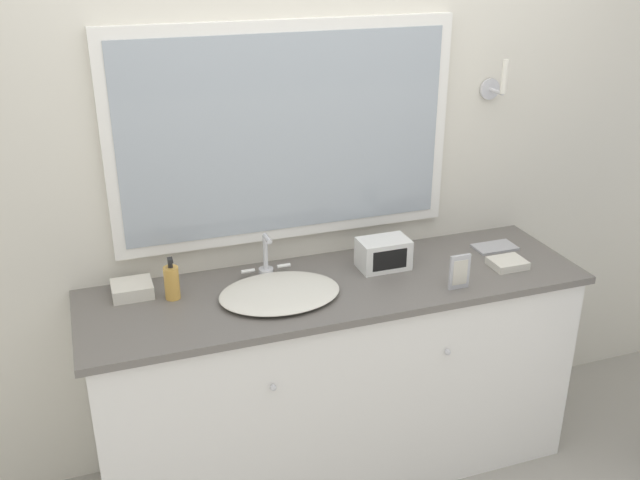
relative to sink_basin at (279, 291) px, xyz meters
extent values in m
cube|color=silver|center=(0.25, 0.34, 0.35)|extent=(8.00, 0.06, 2.55)
cube|color=white|center=(0.12, 0.30, 0.53)|extent=(1.40, 0.04, 0.87)
cube|color=#9EA8B2|center=(0.12, 0.28, 0.53)|extent=(1.31, 0.01, 0.78)
cylinder|color=silver|center=(1.04, 0.30, 0.64)|extent=(0.09, 0.01, 0.09)
cylinder|color=silver|center=(1.04, 0.25, 0.64)|extent=(0.02, 0.10, 0.02)
cylinder|color=white|center=(1.04, 0.20, 0.71)|extent=(0.02, 0.02, 0.14)
cube|color=white|center=(0.25, 0.02, -0.48)|extent=(1.96, 0.55, 0.87)
cube|color=#66605B|center=(0.25, 0.02, -0.03)|extent=(2.02, 0.58, 0.03)
sphere|color=silver|center=(-0.11, -0.26, -0.24)|extent=(0.02, 0.02, 0.02)
sphere|color=silver|center=(0.60, -0.26, -0.24)|extent=(0.02, 0.02, 0.02)
ellipsoid|color=silver|center=(0.00, -0.01, 0.00)|extent=(0.47, 0.35, 0.03)
cylinder|color=silver|center=(0.00, 0.19, 0.00)|extent=(0.06, 0.06, 0.03)
cylinder|color=silver|center=(0.00, 0.19, 0.08)|extent=(0.02, 0.02, 0.15)
cylinder|color=silver|center=(0.00, 0.16, 0.16)|extent=(0.02, 0.07, 0.02)
cylinder|color=white|center=(-0.08, 0.19, 0.01)|extent=(0.06, 0.02, 0.02)
cylinder|color=white|center=(0.08, 0.19, 0.01)|extent=(0.05, 0.02, 0.02)
cylinder|color=gold|center=(-0.39, 0.12, 0.05)|extent=(0.06, 0.06, 0.13)
cylinder|color=black|center=(-0.39, 0.12, 0.13)|extent=(0.02, 0.02, 0.04)
cube|color=black|center=(-0.39, 0.11, 0.15)|extent=(0.02, 0.03, 0.01)
cube|color=white|center=(0.48, 0.10, 0.04)|extent=(0.21, 0.13, 0.13)
cube|color=black|center=(0.48, 0.04, 0.04)|extent=(0.15, 0.01, 0.09)
cube|color=#B2B2B7|center=(0.68, -0.17, 0.05)|extent=(0.09, 0.01, 0.14)
cube|color=beige|center=(0.68, -0.18, 0.05)|extent=(0.06, 0.00, 0.10)
cube|color=silver|center=(-0.53, 0.19, 0.01)|extent=(0.15, 0.14, 0.05)
cube|color=silver|center=(0.97, -0.07, 0.00)|extent=(0.14, 0.12, 0.03)
cube|color=#ADADB2|center=(1.02, 0.12, -0.01)|extent=(0.19, 0.11, 0.01)
camera|label=1|loc=(-0.65, -2.33, 1.27)|focal=40.00mm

